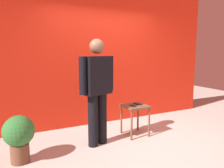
# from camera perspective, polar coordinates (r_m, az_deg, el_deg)

# --- Properties ---
(ground_plane) EXTENTS (12.00, 12.00, 0.00)m
(ground_plane) POSITION_cam_1_polar(r_m,az_deg,el_deg) (3.82, 7.30, -15.98)
(ground_plane) COLOR #B7B2A8
(back_wall_red) EXTENTS (5.42, 0.12, 3.09)m
(back_wall_red) POSITION_cam_1_polar(r_m,az_deg,el_deg) (4.81, -2.44, 8.09)
(back_wall_red) COLOR red
(back_wall_red) RESTS_ON ground_plane
(standing_person) EXTENTS (0.70, 0.37, 1.78)m
(standing_person) POSITION_cam_1_polar(r_m,az_deg,el_deg) (3.62, -3.88, -0.77)
(standing_person) COLOR black
(standing_person) RESTS_ON ground_plane
(side_table) EXTENTS (0.44, 0.44, 0.58)m
(side_table) POSITION_cam_1_polar(r_m,az_deg,el_deg) (4.17, 6.03, -6.97)
(side_table) COLOR brown
(side_table) RESTS_ON ground_plane
(cell_phone) EXTENTS (0.08, 0.15, 0.01)m
(cell_phone) POSITION_cam_1_polar(r_m,az_deg,el_deg) (4.07, 5.46, -5.65)
(cell_phone) COLOR black
(cell_phone) RESTS_ON side_table
(tv_remote) EXTENTS (0.11, 0.17, 0.02)m
(tv_remote) POSITION_cam_1_polar(r_m,az_deg,el_deg) (4.19, 6.70, -5.19)
(tv_remote) COLOR black
(tv_remote) RESTS_ON side_table
(potted_plant) EXTENTS (0.44, 0.44, 0.69)m
(potted_plant) POSITION_cam_1_polar(r_m,az_deg,el_deg) (3.44, -23.08, -12.11)
(potted_plant) COLOR brown
(potted_plant) RESTS_ON ground_plane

